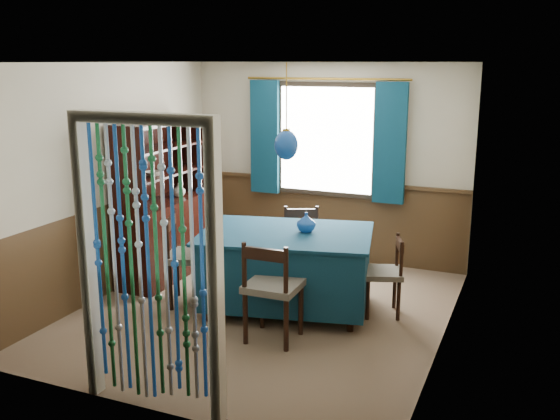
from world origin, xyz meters
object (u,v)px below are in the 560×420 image
at_px(chair_near, 272,288).
at_px(chair_right, 385,273).
at_px(chair_left, 188,257).
at_px(vase_table, 306,223).
at_px(chair_far, 301,245).
at_px(sideboard, 164,224).
at_px(bowl_shelf, 153,173).
at_px(dining_table, 286,265).
at_px(pendant_lamp, 286,145).
at_px(vase_sideboard, 179,189).

relative_size(chair_near, chair_right, 1.19).
relative_size(chair_left, vase_table, 5.29).
bearing_deg(chair_far, sideboard, -10.55).
relative_size(chair_left, bowl_shelf, 4.43).
distance_m(dining_table, bowl_shelf, 1.86).
bearing_deg(chair_far, chair_right, 132.84).
distance_m(chair_right, sideboard, 2.70).
distance_m(chair_left, vase_table, 1.31).
distance_m(chair_right, bowl_shelf, 2.77).
bearing_deg(chair_near, pendant_lamp, 102.00).
height_order(chair_right, bowl_shelf, bowl_shelf).
bearing_deg(pendant_lamp, dining_table, 116.57).
xyz_separation_m(chair_right, vase_sideboard, (-2.63, 0.39, 0.58)).
bearing_deg(dining_table, vase_sideboard, 145.87).
relative_size(chair_far, chair_left, 0.91).
relative_size(chair_near, vase_sideboard, 5.37).
bearing_deg(sideboard, chair_far, 12.24).
bearing_deg(vase_table, chair_left, -164.06).
bearing_deg(dining_table, chair_right, 3.09).
bearing_deg(chair_right, sideboard, 67.70).
height_order(chair_right, sideboard, sideboard).
height_order(vase_table, vase_sideboard, vase_sideboard).
xyz_separation_m(chair_near, chair_right, (0.80, 1.01, -0.08)).
bearing_deg(chair_right, vase_table, 83.14).
xyz_separation_m(chair_far, chair_left, (-0.89, -1.00, 0.04)).
height_order(chair_near, chair_right, chair_near).
bearing_deg(bowl_shelf, vase_table, -1.59).
bearing_deg(chair_left, chair_near, 45.61).
bearing_deg(pendant_lamp, chair_far, 99.07).
relative_size(pendant_lamp, bowl_shelf, 4.25).
relative_size(pendant_lamp, vase_table, 5.09).
bearing_deg(bowl_shelf, chair_near, -25.82).
relative_size(dining_table, chair_left, 1.99).
xyz_separation_m(chair_near, chair_far, (-0.29, 1.50, -0.04)).
relative_size(vase_table, bowl_shelf, 0.84).
relative_size(chair_right, vase_sideboard, 4.51).
bearing_deg(chair_far, chair_left, 25.26).
xyz_separation_m(chair_left, bowl_shelf, (-0.65, 0.39, 0.78)).
height_order(chair_far, chair_right, chair_far).
height_order(chair_near, pendant_lamp, pendant_lamp).
bearing_deg(dining_table, pendant_lamp, -75.99).
xyz_separation_m(chair_far, bowl_shelf, (-1.54, -0.61, 0.82)).
distance_m(chair_right, vase_sideboard, 2.72).
bearing_deg(chair_near, chair_far, 100.10).
distance_m(sideboard, vase_sideboard, 0.46).
bearing_deg(vase_sideboard, chair_far, 3.65).
distance_m(pendant_lamp, bowl_shelf, 1.72).
height_order(dining_table, sideboard, sideboard).
distance_m(chair_near, bowl_shelf, 2.18).
bearing_deg(chair_left, bowl_shelf, -142.81).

